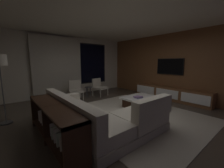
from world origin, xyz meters
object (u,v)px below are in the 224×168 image
(console_table_behind_couch, at_px, (54,122))
(book_stack_on_coffee_table, at_px, (138,97))
(accent_chair_near_window, at_px, (99,86))
(coffee_table, at_px, (143,103))
(mounted_tv, at_px, (170,66))
(sectional_couch, at_px, (98,118))
(side_stool, at_px, (88,89))
(media_console, at_px, (170,94))
(accent_chair_by_curtain, at_px, (76,89))

(console_table_behind_couch, bearing_deg, book_stack_on_coffee_table, 5.49)
(console_table_behind_couch, bearing_deg, accent_chair_near_window, 43.31)
(coffee_table, height_order, book_stack_on_coffee_table, book_stack_on_coffee_table)
(accent_chair_near_window, relative_size, mounted_tv, 0.69)
(sectional_couch, relative_size, book_stack_on_coffee_table, 9.60)
(mounted_tv, bearing_deg, book_stack_on_coffee_table, -177.71)
(console_table_behind_couch, bearing_deg, mounted_tv, 4.13)
(coffee_table, bearing_deg, side_stool, 105.54)
(media_console, bearing_deg, accent_chair_near_window, 125.87)
(accent_chair_near_window, distance_m, mounted_tv, 3.19)
(accent_chair_near_window, bearing_deg, console_table_behind_couch, -136.69)
(accent_chair_near_window, xyz_separation_m, side_stool, (-0.56, -0.00, -0.06))
(coffee_table, height_order, media_console, media_console)
(coffee_table, relative_size, accent_chair_near_window, 1.49)
(book_stack_on_coffee_table, distance_m, mounted_tv, 2.27)
(mounted_tv, height_order, console_table_behind_couch, mounted_tv)
(media_console, bearing_deg, accent_chair_by_curtain, 138.98)
(media_console, distance_m, console_table_behind_couch, 4.64)
(accent_chair_by_curtain, height_order, media_console, accent_chair_by_curtain)
(book_stack_on_coffee_table, bearing_deg, accent_chair_near_window, 88.62)
(book_stack_on_coffee_table, relative_size, console_table_behind_couch, 0.12)
(accent_chair_near_window, bearing_deg, mounted_tv, -49.20)
(book_stack_on_coffee_table, height_order, accent_chair_by_curtain, accent_chair_by_curtain)
(accent_chair_by_curtain, xyz_separation_m, side_stool, (0.57, -0.05, -0.06))
(media_console, relative_size, console_table_behind_couch, 1.48)
(sectional_couch, distance_m, coffee_table, 2.07)
(sectional_couch, bearing_deg, accent_chair_by_curtain, 74.63)
(accent_chair_near_window, relative_size, console_table_behind_couch, 0.37)
(media_console, bearing_deg, sectional_couch, -175.70)
(mounted_tv, bearing_deg, coffee_table, -175.38)
(mounted_tv, distance_m, console_table_behind_couch, 4.92)
(side_stool, bearing_deg, book_stack_on_coffee_table, -78.26)
(coffee_table, bearing_deg, mounted_tv, 4.62)
(sectional_couch, xyz_separation_m, accent_chair_near_window, (1.91, 2.79, 0.14))
(sectional_couch, bearing_deg, side_stool, 64.10)
(book_stack_on_coffee_table, relative_size, accent_chair_by_curtain, 0.33)
(mounted_tv, bearing_deg, side_stool, 137.83)
(sectional_couch, distance_m, media_console, 3.74)
(accent_chair_by_curtain, xyz_separation_m, console_table_behind_couch, (-1.69, -2.71, -0.02))
(side_stool, relative_size, console_table_behind_couch, 0.22)
(book_stack_on_coffee_table, xyz_separation_m, media_console, (1.87, -0.12, -0.14))
(book_stack_on_coffee_table, bearing_deg, side_stool, 101.74)
(sectional_couch, xyz_separation_m, console_table_behind_couch, (-0.91, 0.13, 0.12))
(side_stool, relative_size, media_console, 0.15)
(book_stack_on_coffee_table, xyz_separation_m, mounted_tv, (2.05, 0.08, 0.96))
(accent_chair_near_window, xyz_separation_m, accent_chair_by_curtain, (-1.13, 0.05, 0.00))
(side_stool, bearing_deg, coffee_table, -74.46)
(sectional_couch, relative_size, accent_chair_by_curtain, 3.21)
(coffee_table, bearing_deg, accent_chair_by_curtain, 116.58)
(coffee_table, distance_m, console_table_behind_couch, 2.97)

